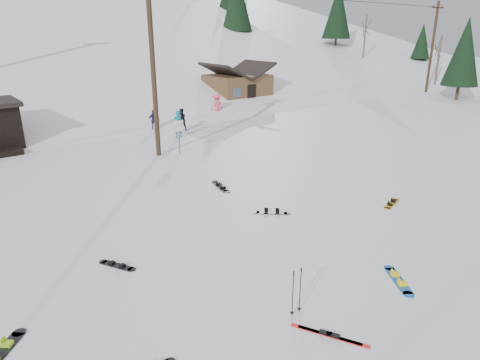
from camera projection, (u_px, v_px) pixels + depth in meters
ground at (330, 281)px, 11.80m from camera, size 200.00×200.00×0.00m
ski_slope at (7, 175)px, 56.90m from camera, size 60.00×85.24×65.97m
ridge_right at (252, 134)px, 74.63m from camera, size 45.66×93.98×54.59m
treeline_right at (276, 74)px, 63.81m from camera, size 20.00×60.00×10.00m
utility_pole at (153, 67)px, 21.82m from camera, size 2.00×0.26×9.00m
utility_pole_right at (432, 48)px, 42.42m from camera, size 2.00×0.26×9.00m
trail_sign at (179, 131)px, 23.28m from camera, size 0.50×0.09×1.85m
cabin at (237, 89)px, 37.82m from camera, size 5.39×4.40×3.77m
hero_snowboard at (398, 280)px, 11.78m from camera, size 1.02×1.38×0.11m
hero_skis at (329, 335)px, 9.68m from camera, size 0.93×1.66×0.09m
ski_poles at (297, 291)px, 10.27m from camera, size 0.33×0.09×1.21m
board_scatter_b at (117, 265)px, 12.53m from camera, size 0.74×1.16×0.09m
board_scatter_c at (0, 353)px, 9.14m from camera, size 1.22×1.27×0.11m
board_scatter_d at (272, 213)px, 16.08m from camera, size 1.13×1.04×0.10m
board_scatter_e at (391, 204)px, 16.90m from camera, size 1.34×0.58×0.10m
board_scatter_f at (221, 186)px, 18.74m from camera, size 0.62×1.65×0.12m
skier_teal at (178, 124)px, 26.86m from camera, size 0.66×0.46×1.74m
skier_dark at (181, 120)px, 28.72m from camera, size 0.80×0.67×1.51m
skier_pink at (217, 106)px, 33.01m from camera, size 1.21×0.78×1.78m
skier_navy at (154, 120)px, 28.60m from camera, size 0.84×0.86×1.44m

